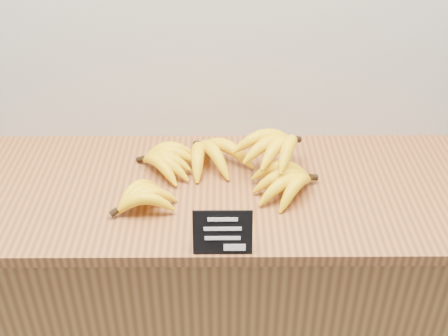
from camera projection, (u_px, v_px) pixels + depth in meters
counter at (224, 309)px, 1.75m from camera, size 1.35×0.50×0.90m
counter_top at (224, 190)px, 1.48m from camera, size 1.33×0.54×0.03m
chalkboard_sign at (223, 233)px, 1.24m from camera, size 0.13×0.03×0.10m
banana_pile at (227, 166)px, 1.47m from camera, size 0.53×0.33×0.12m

